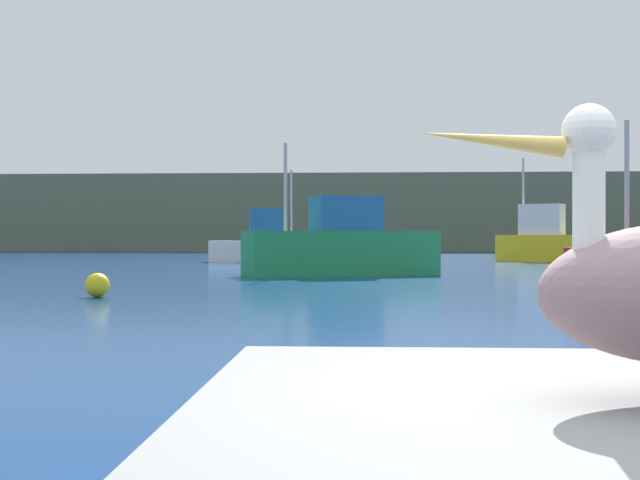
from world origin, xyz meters
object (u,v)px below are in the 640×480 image
(fishing_boat_green, at_px, (342,246))
(fishing_boat_yellow, at_px, (555,242))
(mooring_buoy, at_px, (97,285))
(fishing_boat_white, at_px, (262,243))

(fishing_boat_green, xyz_separation_m, fishing_boat_yellow, (10.78, 15.93, 0.09))
(fishing_boat_green, height_order, mooring_buoy, fishing_boat_green)
(fishing_boat_green, bearing_deg, fishing_boat_yellow, -145.09)
(fishing_boat_yellow, xyz_separation_m, mooring_buoy, (-15.72, -26.15, -0.80))
(fishing_boat_green, distance_m, fishing_boat_white, 15.57)
(fishing_boat_white, distance_m, mooring_buoy, 25.13)
(fishing_boat_green, bearing_deg, mooring_buoy, 43.20)
(mooring_buoy, bearing_deg, fishing_boat_yellow, 58.98)
(fishing_boat_white, bearing_deg, fishing_boat_yellow, -5.63)
(fishing_boat_yellow, relative_size, mooring_buoy, 12.33)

